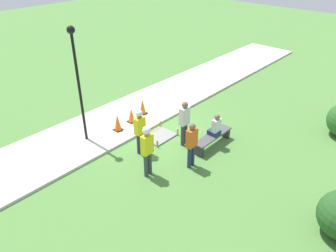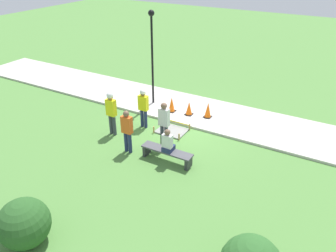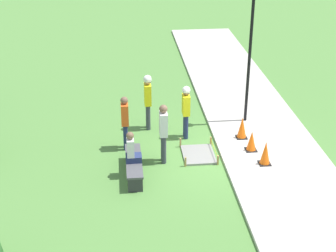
{
  "view_description": "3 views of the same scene",
  "coord_description": "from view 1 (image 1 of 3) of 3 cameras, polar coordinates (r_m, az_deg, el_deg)",
  "views": [
    {
      "loc": [
        8.38,
        8.38,
        6.96
      ],
      "look_at": [
        0.64,
        1.47,
        0.97
      ],
      "focal_mm": 35.0,
      "sensor_mm": 36.0,
      "label": 1
    },
    {
      "loc": [
        -5.52,
        11.13,
        6.84
      ],
      "look_at": [
        -0.25,
        1.88,
        0.99
      ],
      "focal_mm": 35.0,
      "sensor_mm": 36.0,
      "label": 2
    },
    {
      "loc": [
        -13.1,
        2.91,
        7.55
      ],
      "look_at": [
        0.49,
        1.55,
        0.92
      ],
      "focal_mm": 55.0,
      "sensor_mm": 36.0,
      "label": 3
    }
  ],
  "objects": [
    {
      "name": "park_bench",
      "position": [
        12.57,
        7.79,
        -2.1
      ],
      "size": [
        1.93,
        0.44,
        0.47
      ],
      "color": "#2D2D33",
      "rests_on": "ground_plane"
    },
    {
      "name": "worker_assistant",
      "position": [
        11.76,
        -4.94,
        -0.32
      ],
      "size": [
        0.4,
        0.25,
        1.76
      ],
      "color": "navy",
      "rests_on": "ground_plane"
    },
    {
      "name": "bystander_in_gray_shirt",
      "position": [
        12.22,
        2.87,
        0.94
      ],
      "size": [
        0.4,
        0.24,
        1.81
      ],
      "color": "#383D47",
      "rests_on": "ground_plane"
    },
    {
      "name": "sidewalk",
      "position": [
        14.72,
        -7.15,
        1.74
      ],
      "size": [
        28.0,
        3.11,
        0.1
      ],
      "color": "#BCB7AD",
      "rests_on": "ground_plane"
    },
    {
      "name": "lamppost_near",
      "position": [
        12.06,
        -15.6,
        9.27
      ],
      "size": [
        0.28,
        0.28,
        4.36
      ],
      "color": "black",
      "rests_on": "sidewalk"
    },
    {
      "name": "traffic_cone_near_patch",
      "position": [
        14.6,
        -4.46,
        3.41
      ],
      "size": [
        0.34,
        0.34,
        0.71
      ],
      "color": "black",
      "rests_on": "sidewalk"
    },
    {
      "name": "traffic_cone_sidewalk_edge",
      "position": [
        13.43,
        -8.77,
        0.6
      ],
      "size": [
        0.34,
        0.34,
        0.71
      ],
      "color": "black",
      "rests_on": "sidewalk"
    },
    {
      "name": "worker_supervisor",
      "position": [
        10.55,
        -3.65,
        -3.58
      ],
      "size": [
        0.4,
        0.27,
        1.88
      ],
      "color": "#383D47",
      "rests_on": "ground_plane"
    },
    {
      "name": "wet_concrete_patch",
      "position": [
        13.17,
        -1.57,
        -1.75
      ],
      "size": [
        1.24,
        1.0,
        0.3
      ],
      "color": "gray",
      "rests_on": "ground_plane"
    },
    {
      "name": "traffic_cone_far_patch",
      "position": [
        13.99,
        -6.39,
        1.86
      ],
      "size": [
        0.34,
        0.34,
        0.63
      ],
      "color": "black",
      "rests_on": "sidewalk"
    },
    {
      "name": "ground_plane",
      "position": [
        13.74,
        -2.79,
        -0.48
      ],
      "size": [
        60.0,
        60.0,
        0.0
      ],
      "primitive_type": "plane",
      "color": "#51843D"
    },
    {
      "name": "person_seated_on_bench",
      "position": [
        12.35,
        8.3,
        -0.18
      ],
      "size": [
        0.36,
        0.44,
        0.89
      ],
      "color": "navy",
      "rests_on": "park_bench"
    },
    {
      "name": "bystander_in_orange_shirt",
      "position": [
        11.05,
        4.13,
        -2.92
      ],
      "size": [
        0.4,
        0.23,
        1.72
      ],
      "color": "navy",
      "rests_on": "ground_plane"
    }
  ]
}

